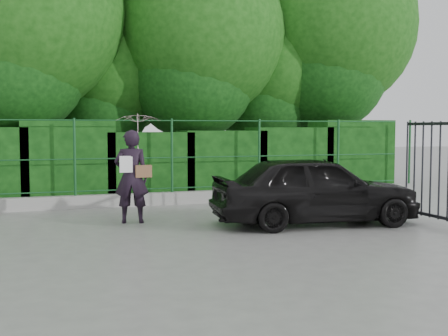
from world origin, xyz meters
name	(u,v)px	position (x,y,z in m)	size (l,w,h in m)	color
ground	(211,239)	(0.00, 0.00, 0.00)	(80.00, 80.00, 0.00)	gray
kerb	(156,199)	(0.00, 4.50, 0.15)	(14.00, 0.25, 0.30)	#9E9E99
fence	(165,156)	(0.22, 4.50, 1.20)	(14.13, 0.06, 1.80)	#164921
hedge	(152,163)	(0.10, 5.50, 0.95)	(14.20, 1.20, 2.10)	black
trees	(170,36)	(1.14, 7.74, 4.62)	(17.10, 6.15, 8.08)	black
woman	(135,153)	(-0.90, 2.13, 1.37)	(0.97, 0.90, 2.17)	black
car	(315,189)	(2.35, 0.81, 0.68)	(1.60, 3.99, 1.36)	black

